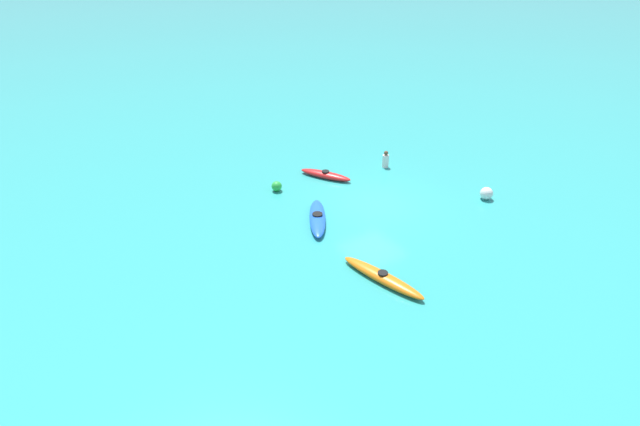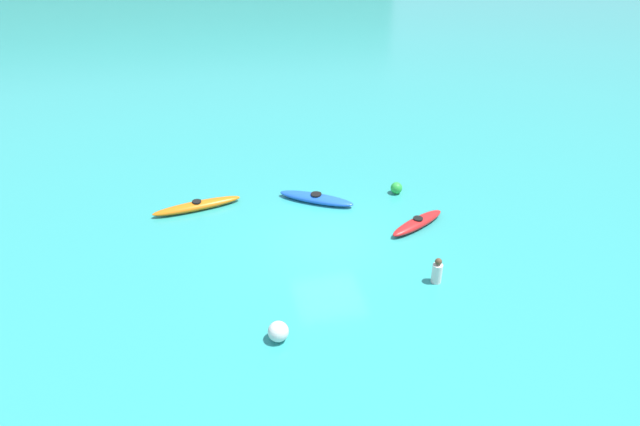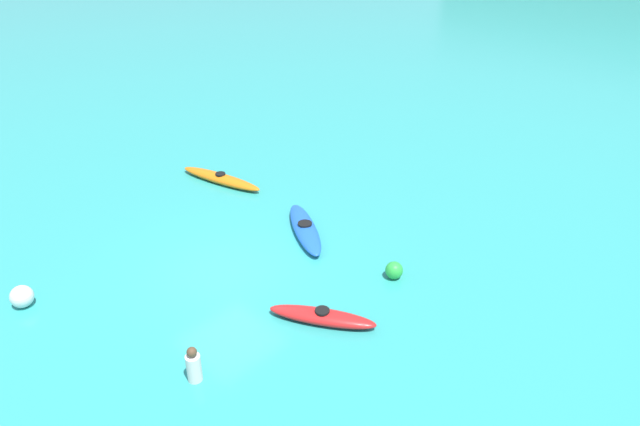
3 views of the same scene
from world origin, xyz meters
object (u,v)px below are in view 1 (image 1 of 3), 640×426
Objects in this scene: buoy_green at (277,186)px; person_near_shore at (386,160)px; buoy_white at (486,193)px; kayak_red at (325,175)px; kayak_orange at (382,277)px; kayak_blue at (317,218)px.

buoy_green is 5.98m from person_near_shore.
buoy_green is at bearing 82.31° from person_near_shore.
buoy_white is (-6.01, -7.40, 0.05)m from buoy_green.
buoy_white is at bearing -129.11° from buoy_green.
kayak_red is at bearing 78.37° from person_near_shore.
person_near_shore reaches higher than kayak_orange.
person_near_shore is at bearing -66.53° from kayak_blue.
buoy_white reaches higher than kayak_blue.
kayak_red and kayak_orange have the same top height.
kayak_orange is 1.17× the size of kayak_blue.
kayak_red is at bearing -21.32° from kayak_orange.
buoy_green is at bearing -2.88° from kayak_orange.
buoy_white is (-5.88, -4.72, 0.12)m from kayak_red.
kayak_red is 5.41× the size of buoy_green.
kayak_blue is at bearing 140.60° from kayak_red.
buoy_white is 0.65× the size of person_near_shore.
person_near_shore is (5.21, 1.47, 0.10)m from buoy_white.
buoy_green is 9.53m from buoy_white.
person_near_shore is (-0.80, -5.93, 0.15)m from buoy_green.
person_near_shore is at bearing -41.30° from kayak_orange.
person_near_shore is (2.57, -5.92, 0.22)m from kayak_blue.
kayak_red is 8.45m from kayak_orange.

